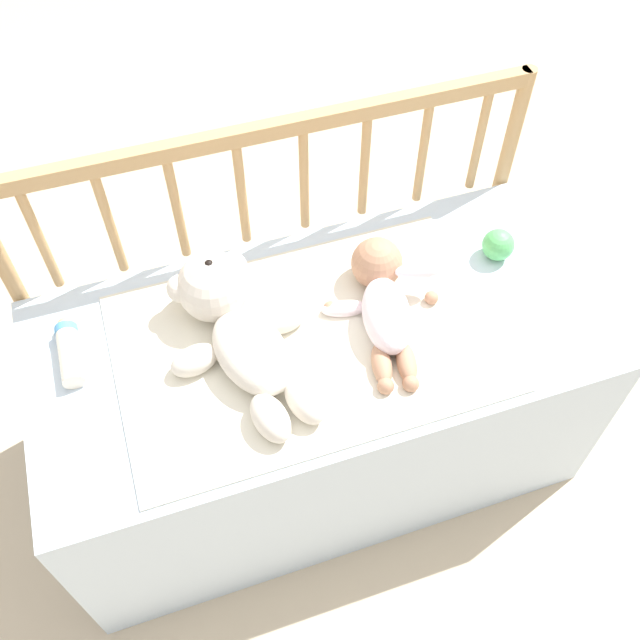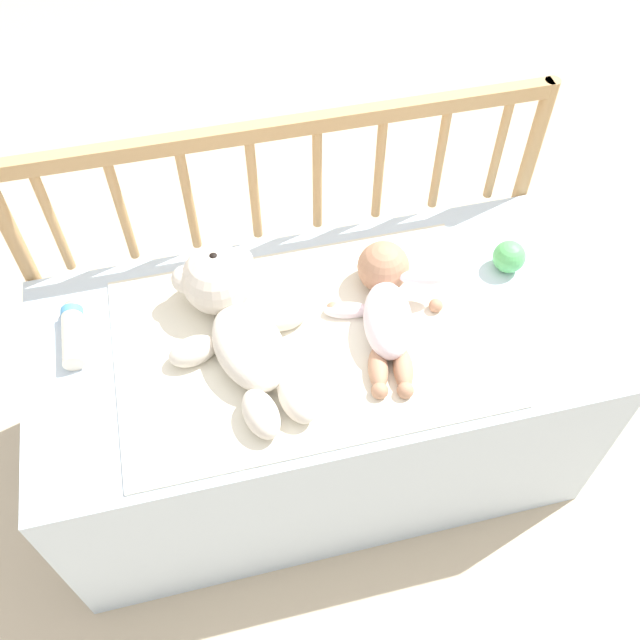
{
  "view_description": "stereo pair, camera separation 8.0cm",
  "coord_description": "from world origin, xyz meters",
  "px_view_note": "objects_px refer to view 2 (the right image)",
  "views": [
    {
      "loc": [
        -0.29,
        -0.87,
        1.79
      ],
      "look_at": [
        0.0,
        -0.01,
        0.6
      ],
      "focal_mm": 40.0,
      "sensor_mm": 36.0,
      "label": 1
    },
    {
      "loc": [
        -0.21,
        -0.89,
        1.79
      ],
      "look_at": [
        0.0,
        -0.01,
        0.6
      ],
      "focal_mm": 40.0,
      "sensor_mm": 36.0,
      "label": 2
    }
  ],
  "objects_px": {
    "teddy_bear": "(236,318)",
    "baby": "(386,303)",
    "toy_ball": "(509,257)",
    "baby_bottle": "(73,332)"
  },
  "relations": [
    {
      "from": "teddy_bear",
      "to": "toy_ball",
      "type": "xyz_separation_m",
      "value": [
        0.64,
        0.05,
        -0.02
      ]
    },
    {
      "from": "teddy_bear",
      "to": "baby",
      "type": "xyz_separation_m",
      "value": [
        0.32,
        -0.03,
        -0.01
      ]
    },
    {
      "from": "teddy_bear",
      "to": "toy_ball",
      "type": "relative_size",
      "value": 6.19
    },
    {
      "from": "teddy_bear",
      "to": "baby_bottle",
      "type": "distance_m",
      "value": 0.35
    },
    {
      "from": "baby",
      "to": "toy_ball",
      "type": "bearing_deg",
      "value": 12.86
    },
    {
      "from": "teddy_bear",
      "to": "baby_bottle",
      "type": "relative_size",
      "value": 2.71
    },
    {
      "from": "baby_bottle",
      "to": "toy_ball",
      "type": "height_order",
      "value": "toy_ball"
    },
    {
      "from": "teddy_bear",
      "to": "baby",
      "type": "distance_m",
      "value": 0.32
    },
    {
      "from": "toy_ball",
      "to": "baby",
      "type": "bearing_deg",
      "value": -167.14
    },
    {
      "from": "teddy_bear",
      "to": "baby_bottle",
      "type": "xyz_separation_m",
      "value": [
        -0.34,
        0.07,
        -0.04
      ]
    }
  ]
}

